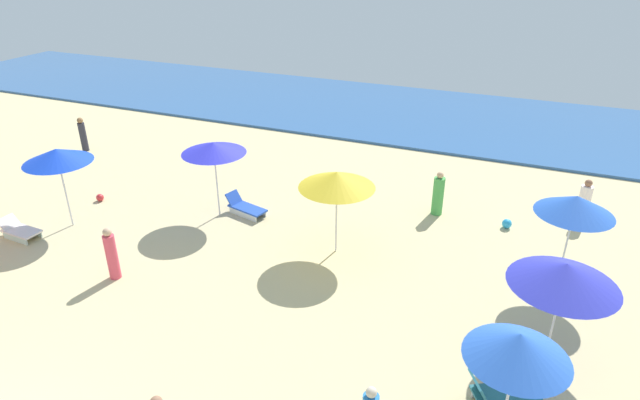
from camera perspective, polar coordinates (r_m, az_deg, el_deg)
The scene contains 16 objects.
ocean at distance 30.06m, azimuth 6.26°, elevation 9.52°, with size 60.00×10.42×0.12m, color #325E99.
umbrella_0 at distance 15.36m, azimuth 1.81°, elevation 2.17°, with size 2.24×2.24×2.63m.
umbrella_2 at distance 12.59m, azimuth 24.58°, elevation -7.21°, with size 2.34×2.34×2.48m.
umbrella_3 at distance 15.04m, azimuth 25.53°, elevation -0.48°, with size 1.97×1.97×2.79m.
umbrella_4 at distance 18.73m, azimuth -26.16°, elevation 4.26°, with size 2.12×2.12×2.70m.
lounge_chair_4_0 at distance 19.55m, azimuth -29.31°, elevation -2.84°, with size 1.36×0.69×0.61m.
umbrella_5 at distance 17.83m, azimuth -11.24°, elevation 5.45°, with size 2.12×2.12×2.65m.
lounge_chair_5_0 at distance 18.65m, azimuth -7.95°, elevation -0.79°, with size 1.59×0.90×0.66m.
umbrella_6 at distance 9.95m, azimuth 20.34°, elevation -14.36°, with size 1.83×1.83×2.71m.
lounge_chair_6_1 at distance 12.14m, azimuth 18.67°, elevation -19.02°, with size 1.55×1.28×0.80m.
beachgoer_0 at distance 18.72m, azimuth 12.44°, elevation 0.54°, with size 0.51×0.51×1.57m.
beachgoer_1 at distance 26.10m, azimuth -23.89°, elevation 6.36°, with size 0.41×0.41×1.53m.
beachgoer_2 at distance 19.84m, azimuth 26.24°, elevation -0.24°, with size 0.53×0.53×1.53m.
beachgoer_5 at distance 15.95m, azimuth -21.27°, elevation -5.43°, with size 0.40×0.40×1.58m.
beach_ball_0 at distance 18.67m, azimuth 19.24°, elevation -2.39°, with size 0.31×0.31×0.31m, color #289BDB.
beach_ball_2 at distance 21.00m, azimuth -22.34°, elevation 0.24°, with size 0.27×0.27×0.27m, color red.
Camera 1 is at (8.09, -2.86, 8.66)m, focal length 30.11 mm.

